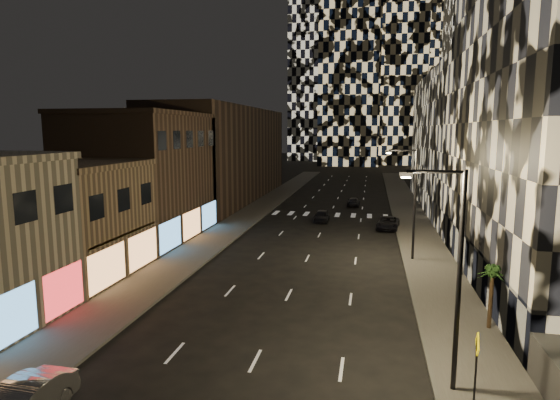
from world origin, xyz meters
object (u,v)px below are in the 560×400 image
at_px(car_dark_midlane, 322,216).
at_px(ped_sign, 477,355).
at_px(car_dark_oncoming, 354,202).
at_px(car_dark_rightlane, 388,223).
at_px(streetlight_near, 453,265).
at_px(palm_tree, 492,276).
at_px(streetlight_far, 412,196).

xyz_separation_m(car_dark_midlane, ped_sign, (9.70, -36.02, 1.47)).
bearing_deg(car_dark_oncoming, car_dark_rightlane, 106.76).
height_order(streetlight_near, palm_tree, streetlight_near).
distance_m(streetlight_near, palm_tree, 7.75).
height_order(car_dark_oncoming, palm_tree, palm_tree).
bearing_deg(ped_sign, car_dark_rightlane, 100.40).
bearing_deg(car_dark_rightlane, palm_tree, -73.31).
relative_size(streetlight_near, car_dark_oncoming, 2.20).
distance_m(streetlight_near, ped_sign, 3.45).
height_order(car_dark_midlane, palm_tree, palm_tree).
bearing_deg(ped_sign, car_dark_midlane, 111.69).
relative_size(car_dark_rightlane, palm_tree, 1.39).
bearing_deg(car_dark_midlane, streetlight_near, -75.78).
relative_size(streetlight_near, palm_tree, 2.60).
distance_m(streetlight_far, ped_sign, 21.26).
bearing_deg(palm_tree, streetlight_near, -115.20).
xyz_separation_m(streetlight_near, palm_tree, (3.15, 6.68, -2.35)).
height_order(car_dark_midlane, ped_sign, ped_sign).
xyz_separation_m(streetlight_far, car_dark_rightlane, (-1.35, 12.34, -4.69)).
height_order(car_dark_midlane, car_dark_rightlane, car_dark_midlane).
bearing_deg(car_dark_oncoming, car_dark_midlane, 76.67).
distance_m(car_dark_oncoming, ped_sign, 49.02).
xyz_separation_m(streetlight_far, car_dark_midlane, (-8.85, 15.02, -4.66)).
bearing_deg(streetlight_far, car_dark_oncoming, 101.50).
bearing_deg(streetlight_far, car_dark_midlane, 120.52).
bearing_deg(car_dark_midlane, car_dark_rightlane, -19.65).
height_order(car_dark_rightlane, ped_sign, ped_sign).
xyz_separation_m(streetlight_far, palm_tree, (3.15, -13.32, -2.35)).
xyz_separation_m(car_dark_oncoming, ped_sign, (6.46, -48.57, 1.57)).
relative_size(streetlight_far, car_dark_midlane, 2.22).
xyz_separation_m(ped_sign, palm_tree, (2.30, 7.68, 0.84)).
distance_m(car_dark_rightlane, ped_sign, 33.44).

